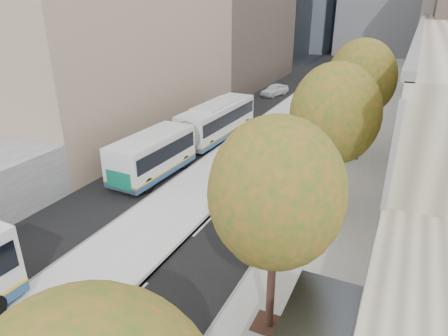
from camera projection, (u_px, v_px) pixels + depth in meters
The scene contains 7 objects.
bus_platform at pixel (271, 128), 35.31m from camera, with size 4.25×150.00×0.15m, color #B8B8B8.
sidewalk at pixel (365, 141), 32.19m from camera, with size 4.75×150.00×0.08m, color gray.
tree_c at pixel (276, 193), 12.04m from camera, with size 4.20×4.20×7.28m.
tree_d at pixel (335, 114), 19.45m from camera, with size 4.40×4.40×7.60m.
tree_e at pixel (361, 79), 26.85m from camera, with size 4.60×4.60×7.92m.
bus_far at pixel (194, 133), 29.52m from camera, with size 3.01×16.72×2.77m.
distant_car at pixel (275, 90), 47.28m from camera, with size 1.62×4.03×1.37m, color silver.
Camera 1 is at (6.76, 2.58, 10.68)m, focal length 32.00 mm.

